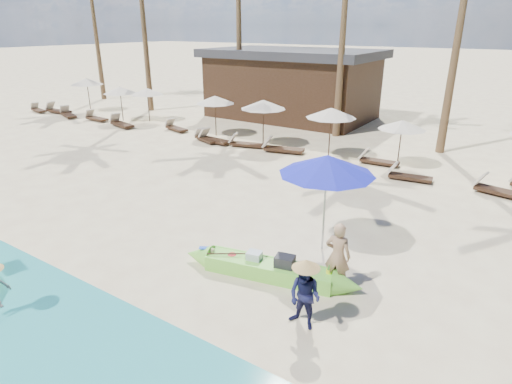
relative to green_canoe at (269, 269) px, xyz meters
The scene contains 26 objects.
ground 1.10m from the green_canoe, behind, with size 240.00×240.00×0.00m, color beige.
green_canoe is the anchor object (origin of this frame).
tourist 1.71m from the green_canoe, 18.27° to the left, with size 0.59×0.39×1.63m, color tan.
vendor_green 2.01m from the green_canoe, 36.95° to the right, with size 0.69×0.54×1.42m, color #16173D.
blue_umbrella 3.00m from the green_canoe, 76.38° to the left, with size 2.48×2.48×2.67m.
resort_parasol_0 24.76m from the green_canoe, 152.83° to the left, with size 2.22×2.22×2.29m.
lounger_0_left 26.35m from the green_canoe, 159.99° to the left, with size 1.72×0.83×0.56m.
lounger_0_right 25.05m from the green_canoe, 157.75° to the left, with size 2.05×0.78×0.68m.
resort_parasol_1 20.34m from the green_canoe, 149.32° to the left, with size 2.08×2.08×2.14m.
lounger_1_left 23.24m from the green_canoe, 157.00° to the left, with size 1.95×1.15×0.63m.
lounger_1_right 21.08m from the green_canoe, 153.61° to the left, with size 1.82×0.65×0.61m.
resort_parasol_2 19.50m from the green_canoe, 144.92° to the left, with size 2.01×2.01×2.07m.
lounger_2_left 18.50m from the green_canoe, 150.63° to the left, with size 2.04×1.00×0.66m.
resort_parasol_3 14.67m from the green_canoe, 133.49° to the left, with size 2.11×2.11×2.17m.
lounger_3_left 16.24m from the green_canoe, 141.36° to the left, with size 1.77×0.93×0.58m.
lounger_3_right 13.31m from the green_canoe, 136.40° to the left, with size 1.75×1.03×0.57m.
resort_parasol_4 12.29m from the green_canoe, 123.26° to the left, with size 2.24×2.24×2.31m.
lounger_4_left 12.94m from the green_canoe, 134.77° to the left, with size 1.90×0.74×0.63m.
lounger_4_right 11.93m from the green_canoe, 127.78° to the left, with size 1.83×0.99×0.59m.
resort_parasol_5 10.59m from the green_canoe, 106.62° to the left, with size 2.25×2.25×2.31m.
lounger_5_left 10.93m from the green_canoe, 118.82° to the left, with size 2.09×1.11×0.68m.
resort_parasol_6 10.57m from the green_canoe, 89.74° to the left, with size 1.97×1.97×2.03m.
lounger_6_left 10.29m from the green_canoe, 94.51° to the left, with size 1.75×0.63×0.59m.
lounger_6_right 8.96m from the green_canoe, 84.44° to the left, with size 1.77×0.75×0.58m.
lounger_7_left 9.95m from the green_canoe, 66.18° to the left, with size 1.92×0.92×0.63m.
pavilion_west 19.69m from the green_canoe, 117.57° to the left, with size 10.80×6.60×4.30m.
Camera 1 is at (5.74, -7.50, 5.71)m, focal length 30.00 mm.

